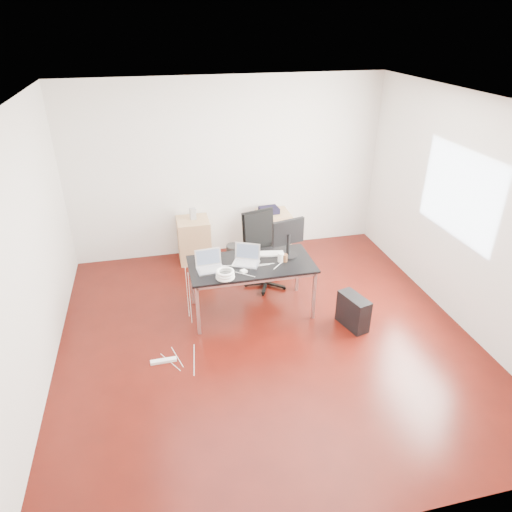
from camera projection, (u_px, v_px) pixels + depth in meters
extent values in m
plane|color=#380A06|center=(266.00, 336.00, 5.71)|extent=(5.00, 5.00, 0.00)
plane|color=silver|center=(269.00, 104.00, 4.39)|extent=(5.00, 5.00, 0.00)
plane|color=silver|center=(228.00, 169.00, 7.20)|extent=(5.00, 0.00, 5.00)
plane|color=silver|center=(365.00, 399.00, 2.90)|extent=(5.00, 0.00, 5.00)
plane|color=silver|center=(25.00, 259.00, 4.55)|extent=(0.00, 5.00, 5.00)
plane|color=silver|center=(466.00, 215.00, 5.55)|extent=(0.00, 5.00, 5.00)
plane|color=white|center=(458.00, 194.00, 5.63)|extent=(0.00, 1.50, 1.50)
cube|color=black|center=(251.00, 264.00, 5.87)|extent=(1.60, 0.80, 0.03)
cube|color=silver|center=(198.00, 311.00, 5.59)|extent=(0.04, 0.04, 0.70)
cube|color=silver|center=(192.00, 282.00, 6.19)|extent=(0.04, 0.04, 0.70)
cube|color=silver|center=(314.00, 295.00, 5.89)|extent=(0.04, 0.04, 0.70)
cube|color=silver|center=(297.00, 269.00, 6.49)|extent=(0.04, 0.04, 0.70)
cylinder|color=black|center=(266.00, 271.00, 6.67)|extent=(0.06, 0.06, 0.47)
cube|color=black|center=(266.00, 255.00, 6.55)|extent=(0.58, 0.57, 0.06)
cube|color=black|center=(259.00, 230.00, 6.58)|extent=(0.47, 0.21, 0.55)
cube|color=tan|center=(194.00, 240.00, 7.33)|extent=(0.50, 0.50, 0.70)
cube|color=tan|center=(273.00, 232.00, 7.60)|extent=(0.50, 0.50, 0.70)
cube|color=black|center=(353.00, 311.00, 5.80)|extent=(0.32, 0.49, 0.44)
cylinder|color=black|center=(234.00, 253.00, 7.38)|extent=(0.26, 0.26, 0.28)
cube|color=white|center=(164.00, 361.00, 5.27)|extent=(0.30, 0.07, 0.04)
cube|color=silver|center=(211.00, 270.00, 5.69)|extent=(0.35, 0.25, 0.01)
cube|color=silver|center=(208.00, 257.00, 5.74)|extent=(0.33, 0.07, 0.22)
cube|color=#475166|center=(208.00, 258.00, 5.73)|extent=(0.29, 0.06, 0.18)
cube|color=silver|center=(246.00, 264.00, 5.83)|extent=(0.40, 0.35, 0.01)
cube|color=silver|center=(248.00, 252.00, 5.88)|extent=(0.32, 0.18, 0.22)
cube|color=#475166|center=(248.00, 252.00, 5.87)|extent=(0.28, 0.16, 0.18)
cylinder|color=black|center=(288.00, 255.00, 6.04)|extent=(0.26, 0.26, 0.02)
cylinder|color=black|center=(288.00, 244.00, 5.96)|extent=(0.05, 0.05, 0.30)
cube|color=black|center=(288.00, 232.00, 5.90)|extent=(0.45, 0.16, 0.34)
cube|color=#475166|center=(288.00, 231.00, 5.92)|extent=(0.39, 0.10, 0.29)
cube|color=white|center=(267.00, 254.00, 6.07)|extent=(0.46, 0.21, 0.02)
cylinder|color=white|center=(281.00, 257.00, 5.88)|extent=(0.09, 0.09, 0.12)
cylinder|color=brown|center=(285.00, 258.00, 5.89)|extent=(0.09, 0.09, 0.10)
torus|color=white|center=(225.00, 277.00, 5.52)|extent=(0.24, 0.24, 0.04)
torus|color=white|center=(225.00, 274.00, 5.51)|extent=(0.23, 0.23, 0.04)
torus|color=white|center=(225.00, 272.00, 5.49)|extent=(0.22, 0.22, 0.04)
cube|color=white|center=(244.00, 271.00, 5.65)|extent=(0.09, 0.09, 0.03)
cube|color=#9E9E9E|center=(193.00, 214.00, 7.16)|extent=(0.10, 0.09, 0.18)
cube|color=black|center=(269.00, 210.00, 7.41)|extent=(0.32, 0.26, 0.09)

